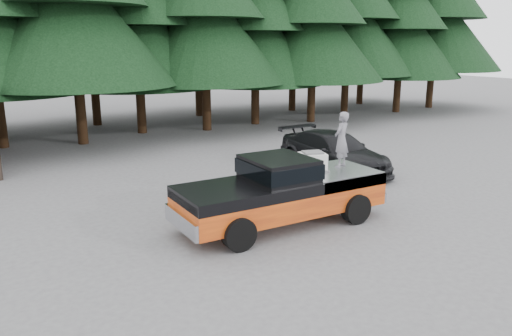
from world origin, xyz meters
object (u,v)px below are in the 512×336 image
man_on_bed (341,140)px  air_compressor (312,162)px  parked_car (334,152)px  pickup_truck (281,201)px

man_on_bed → air_compressor: bearing=-27.1°
man_on_bed → parked_car: 4.87m
man_on_bed → pickup_truck: bearing=-19.5°
pickup_truck → parked_car: 6.37m
pickup_truck → parked_car: parked_car is taller
pickup_truck → air_compressor: (1.21, 0.23, 0.91)m
pickup_truck → air_compressor: 1.53m
pickup_truck → air_compressor: bearing=11.0°
parked_car → pickup_truck: bearing=-143.5°
air_compressor → parked_car: (3.82, 3.67, -0.82)m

